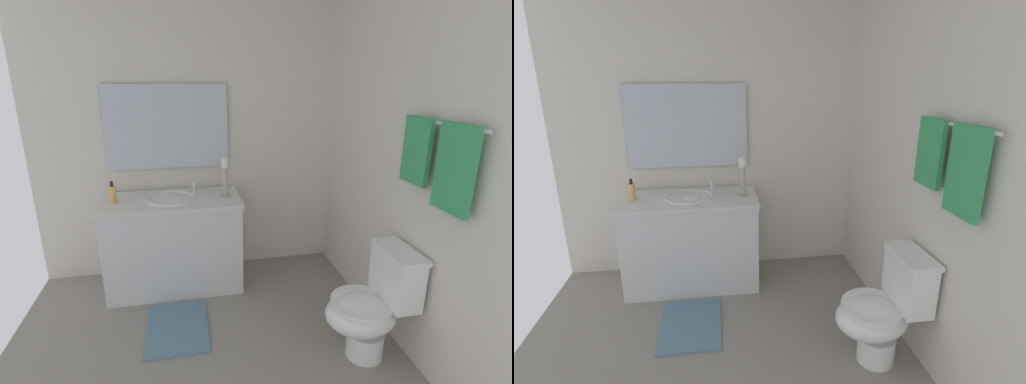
{
  "view_description": "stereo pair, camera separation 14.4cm",
  "coord_description": "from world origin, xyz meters",
  "views": [
    {
      "loc": [
        1.97,
        -0.07,
        1.77
      ],
      "look_at": [
        -0.46,
        0.43,
        0.98
      ],
      "focal_mm": 25.83,
      "sensor_mm": 36.0,
      "label": 1
    },
    {
      "loc": [
        2.0,
        0.07,
        1.77
      ],
      "look_at": [
        -0.46,
        0.43,
        0.98
      ],
      "focal_mm": 25.83,
      "sensor_mm": 36.0,
      "label": 2
    }
  ],
  "objects": [
    {
      "name": "towel_center",
      "position": [
        0.43,
        1.25,
        1.32
      ],
      "size": [
        0.25,
        0.03,
        0.45
      ],
      "primitive_type": "cube",
      "color": "#389E59",
      "rests_on": "towel_bar"
    },
    {
      "name": "towel_bar",
      "position": [
        0.27,
        1.27,
        1.53
      ],
      "size": [
        0.64,
        0.02,
        0.02
      ],
      "primitive_type": "cylinder",
      "rotation": [
        0.0,
        1.57,
        0.0
      ],
      "color": "silver"
    },
    {
      "name": "floor",
      "position": [
        0.0,
        0.0,
        -0.01
      ],
      "size": [
        2.63,
        2.66,
        0.02
      ],
      "primitive_type": "cube",
      "color": "gray",
      "rests_on": "ground"
    },
    {
      "name": "mirror",
      "position": [
        -1.27,
        -0.18,
        1.35
      ],
      "size": [
        0.02,
        1.03,
        0.71
      ],
      "primitive_type": "cube",
      "color": "silver"
    },
    {
      "name": "candle_holder_tall",
      "position": [
        -0.98,
        0.27,
        0.97
      ],
      "size": [
        0.09,
        0.09,
        0.33
      ],
      "color": "#B7B2A5",
      "rests_on": "vanity_cabinet"
    },
    {
      "name": "wall_left",
      "position": [
        -1.32,
        0.0,
        1.23
      ],
      "size": [
        0.04,
        2.66,
        2.45
      ],
      "primitive_type": "cube",
      "color": "silver",
      "rests_on": "ground"
    },
    {
      "name": "sink_basin",
      "position": [
        -0.99,
        -0.18,
        0.76
      ],
      "size": [
        0.4,
        0.4,
        0.24
      ],
      "color": "white",
      "rests_on": "vanity_cabinet"
    },
    {
      "name": "bath_mat",
      "position": [
        -0.37,
        -0.18,
        0.01
      ],
      "size": [
        0.6,
        0.44,
        0.02
      ],
      "primitive_type": "cube",
      "color": "slate",
      "rests_on": "ground"
    },
    {
      "name": "vanity_cabinet",
      "position": [
        -0.99,
        -0.18,
        0.4
      ],
      "size": [
        0.58,
        1.14,
        0.8
      ],
      "color": "silver",
      "rests_on": "ground"
    },
    {
      "name": "towel_near_vanity",
      "position": [
        0.11,
        1.25,
        1.36
      ],
      "size": [
        0.23,
        0.03,
        0.39
      ],
      "primitive_type": "cube",
      "color": "#389E59",
      "rests_on": "towel_bar"
    },
    {
      "name": "soap_bottle",
      "position": [
        -0.98,
        -0.63,
        0.87
      ],
      "size": [
        0.06,
        0.06,
        0.18
      ],
      "color": "#E5B259",
      "rests_on": "vanity_cabinet"
    },
    {
      "name": "toilet",
      "position": [
        0.15,
        1.05,
        0.37
      ],
      "size": [
        0.39,
        0.54,
        0.75
      ],
      "color": "white",
      "rests_on": "ground"
    },
    {
      "name": "wall_back",
      "position": [
        0.0,
        1.33,
        1.23
      ],
      "size": [
        2.63,
        0.04,
        2.45
      ],
      "primitive_type": "cube",
      "color": "silver",
      "rests_on": "ground"
    }
  ]
}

